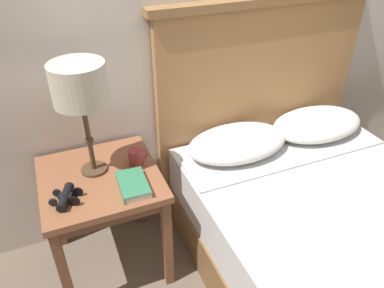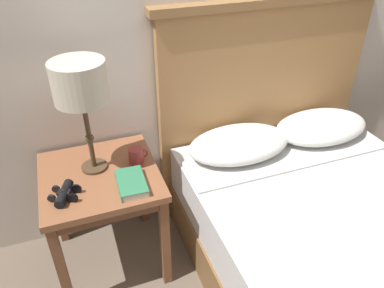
{
  "view_description": "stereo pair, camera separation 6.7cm",
  "coord_description": "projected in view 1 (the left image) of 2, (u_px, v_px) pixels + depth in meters",
  "views": [
    {
      "loc": [
        -0.85,
        -0.97,
        1.78
      ],
      "look_at": [
        -0.24,
        0.5,
        0.73
      ],
      "focal_mm": 35.0,
      "sensor_mm": 36.0,
      "label": 1
    },
    {
      "loc": [
        -0.79,
        -0.99,
        1.78
      ],
      "look_at": [
        -0.24,
        0.5,
        0.73
      ],
      "focal_mm": 35.0,
      "sensor_mm": 36.0,
      "label": 2
    }
  ],
  "objects": [
    {
      "name": "bed",
      "position": [
        343.0,
        248.0,
        1.88
      ],
      "size": [
        1.39,
        2.04,
        1.34
      ],
      "color": "brown",
      "rests_on": "ground_plane"
    },
    {
      "name": "book_on_nightstand",
      "position": [
        133.0,
        185.0,
        1.76
      ],
      "size": [
        0.14,
        0.22,
        0.04
      ],
      "color": "silver",
      "rests_on": "nightstand"
    },
    {
      "name": "binoculars_pair",
      "position": [
        66.0,
        197.0,
        1.69
      ],
      "size": [
        0.16,
        0.16,
        0.05
      ],
      "color": "black",
      "rests_on": "nightstand"
    },
    {
      "name": "nightstand",
      "position": [
        102.0,
        189.0,
        1.9
      ],
      "size": [
        0.58,
        0.58,
        0.63
      ],
      "color": "brown",
      "rests_on": "ground_plane"
    },
    {
      "name": "coffee_mug",
      "position": [
        136.0,
        157.0,
        1.91
      ],
      "size": [
        0.1,
        0.08,
        0.08
      ],
      "color": "#993333",
      "rests_on": "nightstand"
    },
    {
      "name": "wall_back",
      "position": [
        205.0,
        7.0,
        1.97
      ],
      "size": [
        8.0,
        0.06,
        2.6
      ],
      "color": "silver",
      "rests_on": "ground_plane"
    },
    {
      "name": "table_lamp",
      "position": [
        80.0,
        87.0,
        1.64
      ],
      "size": [
        0.25,
        0.25,
        0.57
      ],
      "color": "#4C3823",
      "rests_on": "nightstand"
    }
  ]
}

